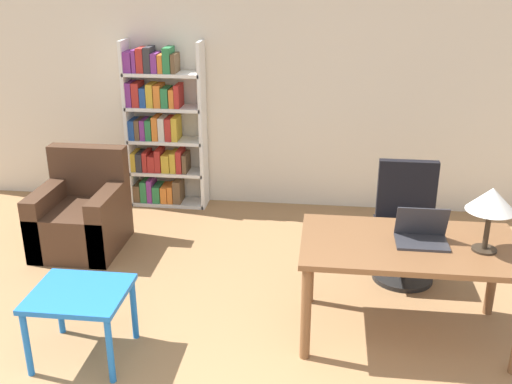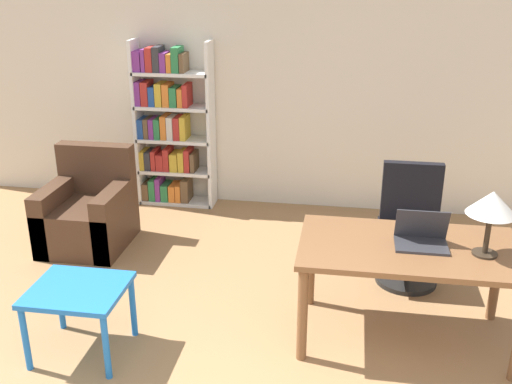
{
  "view_description": "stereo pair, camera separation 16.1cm",
  "coord_description": "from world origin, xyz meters",
  "px_view_note": "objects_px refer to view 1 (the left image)",
  "views": [
    {
      "loc": [
        0.44,
        -1.76,
        2.57
      ],
      "look_at": [
        -0.06,
        2.28,
        0.99
      ],
      "focal_mm": 42.0,
      "sensor_mm": 36.0,
      "label": 1
    },
    {
      "loc": [
        0.6,
        -1.74,
        2.57
      ],
      "look_at": [
        -0.06,
        2.28,
        0.99
      ],
      "focal_mm": 42.0,
      "sensor_mm": 36.0,
      "label": 2
    }
  ],
  "objects_px": {
    "table_lamp": "(491,201)",
    "armchair": "(82,217)",
    "laptop": "(422,235)",
    "office_chair": "(406,226)",
    "side_table_blue": "(80,301)",
    "desk": "(409,256)",
    "bookshelf": "(160,130)"
  },
  "relations": [
    {
      "from": "table_lamp",
      "to": "bookshelf",
      "type": "xyz_separation_m",
      "value": [
        -2.88,
        2.32,
        -0.24
      ]
    },
    {
      "from": "table_lamp",
      "to": "office_chair",
      "type": "xyz_separation_m",
      "value": [
        -0.39,
        0.97,
        -0.64
      ]
    },
    {
      "from": "laptop",
      "to": "bookshelf",
      "type": "distance_m",
      "value": 3.34
    },
    {
      "from": "desk",
      "to": "office_chair",
      "type": "bearing_deg",
      "value": 84.22
    },
    {
      "from": "laptop",
      "to": "side_table_blue",
      "type": "xyz_separation_m",
      "value": [
        -2.28,
        -0.55,
        -0.36
      ]
    },
    {
      "from": "table_lamp",
      "to": "bookshelf",
      "type": "distance_m",
      "value": 3.71
    },
    {
      "from": "desk",
      "to": "side_table_blue",
      "type": "bearing_deg",
      "value": -166.53
    },
    {
      "from": "office_chair",
      "to": "side_table_blue",
      "type": "bearing_deg",
      "value": -147.86
    },
    {
      "from": "desk",
      "to": "office_chair",
      "type": "relative_size",
      "value": 1.51
    },
    {
      "from": "table_lamp",
      "to": "armchair",
      "type": "relative_size",
      "value": 0.49
    },
    {
      "from": "laptop",
      "to": "office_chair",
      "type": "relative_size",
      "value": 0.36
    },
    {
      "from": "bookshelf",
      "to": "side_table_blue",
      "type": "bearing_deg",
      "value": -85.99
    },
    {
      "from": "office_chair",
      "to": "bookshelf",
      "type": "bearing_deg",
      "value": 151.59
    },
    {
      "from": "desk",
      "to": "bookshelf",
      "type": "bearing_deg",
      "value": 136.68
    },
    {
      "from": "table_lamp",
      "to": "bookshelf",
      "type": "bearing_deg",
      "value": 141.16
    },
    {
      "from": "office_chair",
      "to": "bookshelf",
      "type": "height_order",
      "value": "bookshelf"
    },
    {
      "from": "desk",
      "to": "laptop",
      "type": "distance_m",
      "value": 0.17
    },
    {
      "from": "side_table_blue",
      "to": "armchair",
      "type": "relative_size",
      "value": 0.69
    },
    {
      "from": "laptop",
      "to": "table_lamp",
      "type": "distance_m",
      "value": 0.51
    },
    {
      "from": "laptop",
      "to": "bookshelf",
      "type": "xyz_separation_m",
      "value": [
        -2.47,
        2.24,
        0.06
      ]
    },
    {
      "from": "desk",
      "to": "armchair",
      "type": "bearing_deg",
      "value": 158.92
    },
    {
      "from": "desk",
      "to": "table_lamp",
      "type": "xyz_separation_m",
      "value": [
        0.48,
        -0.06,
        0.46
      ]
    },
    {
      "from": "table_lamp",
      "to": "side_table_blue",
      "type": "relative_size",
      "value": 0.71
    },
    {
      "from": "armchair",
      "to": "bookshelf",
      "type": "bearing_deg",
      "value": 67.8
    },
    {
      "from": "desk",
      "to": "bookshelf",
      "type": "xyz_separation_m",
      "value": [
        -2.4,
        2.26,
        0.22
      ]
    },
    {
      "from": "office_chair",
      "to": "side_table_blue",
      "type": "relative_size",
      "value": 1.58
    },
    {
      "from": "desk",
      "to": "armchair",
      "type": "xyz_separation_m",
      "value": [
        -2.87,
        1.11,
        -0.34
      ]
    },
    {
      "from": "desk",
      "to": "table_lamp",
      "type": "height_order",
      "value": "table_lamp"
    },
    {
      "from": "desk",
      "to": "laptop",
      "type": "bearing_deg",
      "value": 19.26
    },
    {
      "from": "desk",
      "to": "bookshelf",
      "type": "distance_m",
      "value": 3.31
    },
    {
      "from": "table_lamp",
      "to": "armchair",
      "type": "bearing_deg",
      "value": 160.87
    },
    {
      "from": "desk",
      "to": "side_table_blue",
      "type": "height_order",
      "value": "desk"
    }
  ]
}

